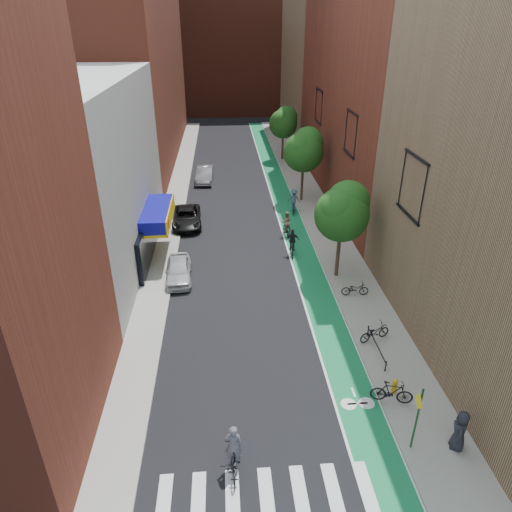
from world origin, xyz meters
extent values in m
plane|color=black|center=(0.00, 0.00, 0.00)|extent=(160.00, 160.00, 0.00)
cube|color=#14743E|center=(4.00, 26.00, 0.01)|extent=(2.00, 68.00, 0.01)
cube|color=gray|center=(-6.00, 26.00, 0.07)|extent=(2.00, 68.00, 0.15)
cube|color=gray|center=(6.50, 26.00, 0.07)|extent=(3.00, 68.00, 0.15)
cube|color=silver|center=(-11.00, 14.00, 6.00)|extent=(8.00, 20.00, 12.00)
cube|color=maroon|center=(-11.00, 42.00, 11.00)|extent=(8.00, 36.00, 22.00)
cube|color=maroon|center=(12.00, 26.00, 11.00)|extent=(8.00, 28.00, 22.00)
cube|color=#8C6B4C|center=(12.00, 50.00, 9.00)|extent=(8.00, 20.00, 18.00)
cube|color=maroon|center=(0.00, 72.00, 10.00)|extent=(30.00, 14.00, 20.00)
cylinder|color=#332619|center=(5.60, 10.00, 1.65)|extent=(0.24, 0.24, 3.30)
sphere|color=#124616|center=(5.60, 10.00, 4.38)|extent=(3.36, 3.36, 3.36)
sphere|color=#124616|center=(6.00, 10.30, 5.10)|extent=(2.64, 2.64, 2.64)
sphere|color=#124616|center=(5.30, 9.70, 4.86)|extent=(2.40, 2.40, 2.40)
cylinder|color=#332619|center=(5.60, 24.00, 1.73)|extent=(0.24, 0.24, 3.47)
sphere|color=#124616|center=(5.60, 24.00, 4.60)|extent=(3.53, 3.53, 3.53)
sphere|color=#124616|center=(6.00, 24.30, 5.36)|extent=(2.77, 2.77, 2.77)
sphere|color=#124616|center=(5.30, 23.70, 5.10)|extent=(2.52, 2.52, 2.52)
cylinder|color=#332619|center=(5.60, 38.00, 1.59)|extent=(0.24, 0.24, 3.19)
sphere|color=#124616|center=(5.60, 38.00, 4.23)|extent=(3.25, 3.25, 3.25)
sphere|color=#124616|center=(6.00, 38.30, 4.93)|extent=(2.55, 2.55, 2.55)
sphere|color=#124616|center=(5.30, 37.70, 4.70)|extent=(2.32, 2.32, 2.32)
cylinder|color=#194C26|center=(5.40, -3.50, 1.65)|extent=(0.08, 0.08, 3.00)
cube|color=yellow|center=(5.32, -3.50, 2.55)|extent=(0.02, 0.71, 0.71)
imported|color=silver|center=(-4.60, 10.48, 0.68)|extent=(1.83, 4.08, 1.36)
imported|color=black|center=(-4.60, 19.28, 0.69)|extent=(2.55, 5.06, 1.37)
imported|color=gray|center=(-3.41, 30.59, 0.77)|extent=(1.84, 4.74, 1.54)
imported|color=black|center=(-1.51, -3.91, 0.50)|extent=(0.70, 1.90, 0.99)
imported|color=#54545C|center=(-1.51, -3.81, 1.25)|extent=(0.67, 0.45, 1.80)
imported|color=black|center=(3.20, 16.58, 0.53)|extent=(0.76, 1.83, 1.07)
imported|color=#A37C5F|center=(3.20, 16.68, 1.16)|extent=(0.87, 0.72, 1.62)
imported|color=black|center=(3.20, 13.30, 0.44)|extent=(0.78, 1.75, 0.89)
imported|color=black|center=(3.20, 13.40, 1.16)|extent=(0.99, 0.50, 1.62)
imported|color=black|center=(4.47, 21.18, 0.47)|extent=(0.77, 1.62, 0.94)
imported|color=#395766|center=(4.47, 21.28, 1.25)|extent=(1.28, 0.90, 1.79)
imported|color=black|center=(6.00, 3.20, 0.62)|extent=(1.90, 1.22, 0.94)
imported|color=black|center=(5.40, -1.12, 0.70)|extent=(1.90, 0.97, 1.10)
imported|color=black|center=(6.15, 7.53, 0.58)|extent=(1.66, 0.64, 0.86)
imported|color=black|center=(7.15, -3.62, 1.04)|extent=(0.87, 1.03, 1.79)
cylinder|color=gold|center=(5.75, -0.56, 0.42)|extent=(0.24, 0.24, 0.54)
sphere|color=gold|center=(5.75, -0.56, 0.76)|extent=(0.26, 0.26, 0.26)
camera|label=1|loc=(-1.55, -15.36, 14.98)|focal=32.00mm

